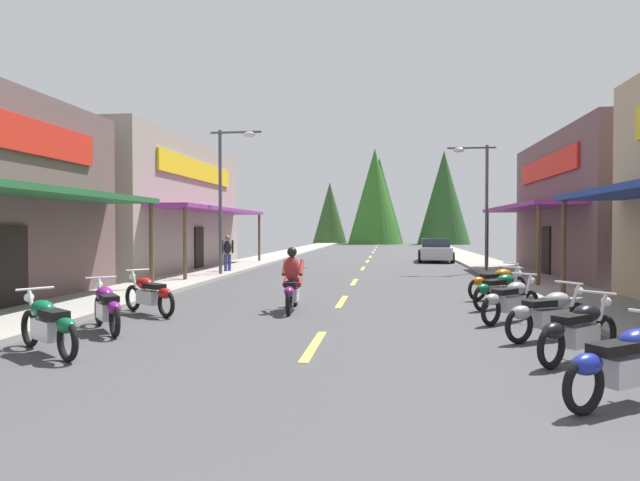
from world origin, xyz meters
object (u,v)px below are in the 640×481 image
at_px(motorcycle_parked_right_1, 579,330).
at_px(pedestrian_by_shop, 227,251).
at_px(motorcycle_parked_right_4, 500,289).
at_px(motorcycle_parked_left_2, 107,307).
at_px(motorcycle_parked_left_1, 48,324).
at_px(motorcycle_parked_right_2, 548,313).
at_px(motorcycle_parked_left_3, 149,294).
at_px(parked_car_curbside, 435,250).
at_px(motorcycle_parked_right_0, 625,363).
at_px(motorcycle_parked_right_3, 511,300).
at_px(motorcycle_parked_right_5, 497,282).
at_px(streetlamp_left, 228,181).
at_px(rider_cruising_lead, 292,284).
at_px(streetlamp_right, 479,189).

height_order(motorcycle_parked_right_1, pedestrian_by_shop, pedestrian_by_shop).
xyz_separation_m(motorcycle_parked_right_4, motorcycle_parked_left_2, (-8.28, -4.04, 0.00)).
bearing_deg(motorcycle_parked_left_1, motorcycle_parked_left_2, -52.86).
distance_m(motorcycle_parked_right_2, motorcycle_parked_right_4, 3.79).
height_order(motorcycle_parked_left_3, parked_car_curbside, parked_car_curbside).
bearing_deg(motorcycle_parked_right_0, pedestrian_by_shop, 85.75).
height_order(motorcycle_parked_right_2, motorcycle_parked_right_4, same).
relative_size(motorcycle_parked_right_3, motorcycle_parked_left_3, 0.88).
relative_size(motorcycle_parked_right_3, motorcycle_parked_right_5, 0.86).
relative_size(motorcycle_parked_left_2, motorcycle_parked_left_3, 0.94).
bearing_deg(streetlamp_left, motorcycle_parked_right_3, -46.42).
relative_size(motorcycle_parked_right_1, motorcycle_parked_left_1, 0.91).
bearing_deg(motorcycle_parked_left_2, motorcycle_parked_right_0, -152.22).
xyz_separation_m(motorcycle_parked_right_5, motorcycle_parked_left_3, (-8.65, -3.76, 0.00)).
bearing_deg(parked_car_curbside, motorcycle_parked_right_4, -177.09).
bearing_deg(motorcycle_parked_right_0, rider_cruising_lead, 93.39).
distance_m(motorcycle_parked_right_1, motorcycle_parked_right_3, 3.42).
xyz_separation_m(motorcycle_parked_right_4, motorcycle_parked_left_3, (-8.37, -1.96, 0.00)).
bearing_deg(motorcycle_parked_left_1, motorcycle_parked_right_2, -130.50).
xyz_separation_m(motorcycle_parked_left_1, pedestrian_by_shop, (-1.73, 15.23, 0.51)).
bearing_deg(streetlamp_right, motorcycle_parked_right_3, -96.35).
distance_m(motorcycle_parked_right_5, parked_car_curbside, 17.34).
height_order(streetlamp_right, motorcycle_parked_right_3, streetlamp_right).
xyz_separation_m(streetlamp_right, motorcycle_parked_right_5, (-1.02, -9.43, -3.33)).
height_order(streetlamp_left, motorcycle_parked_right_4, streetlamp_left).
distance_m(motorcycle_parked_right_5, motorcycle_parked_left_3, 9.43).
bearing_deg(rider_cruising_lead, motorcycle_parked_right_2, -122.17).
bearing_deg(motorcycle_parked_right_4, parked_car_curbside, 46.37).
distance_m(streetlamp_left, motorcycle_parked_left_1, 14.21).
distance_m(motorcycle_parked_left_2, pedestrian_by_shop, 13.41).
bearing_deg(motorcycle_parked_right_1, streetlamp_left, 83.60).
height_order(motorcycle_parked_right_5, rider_cruising_lead, rider_cruising_lead).
relative_size(motorcycle_parked_right_0, motorcycle_parked_right_3, 1.14).
distance_m(streetlamp_right, parked_car_curbside, 8.59).
relative_size(motorcycle_parked_right_2, motorcycle_parked_right_5, 0.99).
relative_size(motorcycle_parked_right_1, motorcycle_parked_right_5, 0.89).
distance_m(motorcycle_parked_right_4, parked_car_curbside, 19.13).
bearing_deg(streetlamp_left, streetlamp_right, 18.02).
bearing_deg(parked_car_curbside, motorcycle_parked_left_2, 163.28).
distance_m(streetlamp_right, motorcycle_parked_left_3, 16.69).
bearing_deg(motorcycle_parked_right_3, streetlamp_left, 88.14).
xyz_separation_m(motorcycle_parked_right_0, pedestrian_by_shop, (-9.83, 16.66, 0.51)).
height_order(streetlamp_left, motorcycle_parked_right_3, streetlamp_left).
bearing_deg(rider_cruising_lead, motorcycle_parked_left_2, 129.88).
relative_size(motorcycle_parked_right_3, motorcycle_parked_right_4, 0.98).
relative_size(motorcycle_parked_right_0, motorcycle_parked_right_2, 0.98).
xyz_separation_m(motorcycle_parked_right_5, motorcycle_parked_left_1, (-8.48, -7.77, 0.00)).
height_order(motorcycle_parked_right_1, motorcycle_parked_left_3, same).
bearing_deg(motorcycle_parked_left_1, motorcycle_parked_right_5, -102.72).
bearing_deg(motorcycle_parked_right_2, motorcycle_parked_right_4, 57.98).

